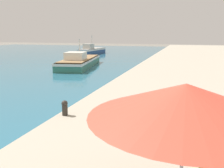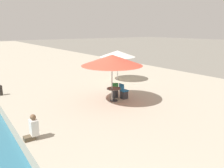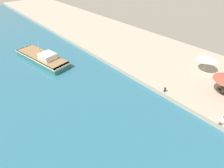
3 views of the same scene
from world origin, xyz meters
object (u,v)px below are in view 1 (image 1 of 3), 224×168
(fishing_boat_mid, at_px, (92,51))
(cafe_umbrella_pink, at_px, (185,101))
(mooring_bollard, at_px, (65,107))
(fishing_boat_near, at_px, (79,61))

(fishing_boat_mid, distance_m, cafe_umbrella_pink, 44.84)
(fishing_boat_mid, distance_m, mooring_bollard, 38.41)
(cafe_umbrella_pink, xyz_separation_m, mooring_bollard, (-4.88, 4.92, -1.98))
(fishing_boat_near, relative_size, mooring_bollard, 17.32)
(fishing_boat_near, bearing_deg, mooring_bollard, -77.84)
(fishing_boat_near, xyz_separation_m, fishing_boat_mid, (-5.31, 17.59, 0.05))
(fishing_boat_near, distance_m, fishing_boat_mid, 18.37)
(fishing_boat_near, relative_size, cafe_umbrella_pink, 3.40)
(fishing_boat_mid, xyz_separation_m, cafe_umbrella_pink, (17.84, -41.08, 2.18))
(fishing_boat_near, relative_size, fishing_boat_mid, 1.40)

